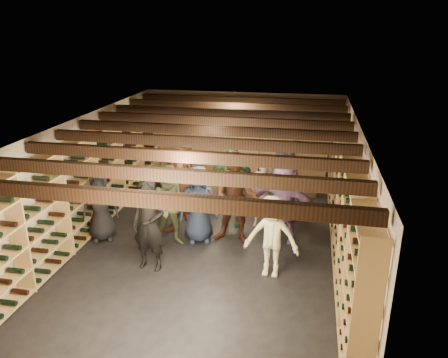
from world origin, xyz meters
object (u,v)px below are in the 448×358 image
crate_stack_left (206,197)px  person_11 (283,201)px  person_6 (198,204)px  person_3 (272,237)px  person_10 (231,184)px  person_5 (179,191)px  person_7 (263,193)px  person_2 (171,206)px  person_1 (149,225)px  crate_loose (305,193)px  crate_stack_right (215,191)px  person_0 (100,206)px  person_12 (284,182)px  person_8 (236,199)px

crate_stack_left → person_11: size_ratio=0.40×
person_6 → person_3: bearing=-53.6°
person_10 → person_11: bearing=-30.8°
person_5 → person_6: 0.57m
person_11 → person_7: bearing=153.3°
crate_stack_left → person_3: size_ratio=0.46×
person_2 → person_1: bearing=-115.8°
person_2 → crate_stack_left: bearing=64.1°
person_6 → person_1: bearing=-136.3°
crate_loose → person_6: size_ratio=0.32×
crate_stack_left → crate_stack_right: size_ratio=1.27×
person_10 → person_0: bearing=-158.3°
person_11 → person_12: person_12 is taller
person_0 → person_5: bearing=1.2°
person_0 → person_3: bearing=-32.5°
crate_stack_left → person_1: bearing=-97.8°
crate_stack_right → person_1: person_1 is taller
crate_loose → person_1: bearing=-123.2°
person_0 → person_11: bearing=-10.2°
crate_loose → person_8: person_8 is taller
person_1 → person_12: (2.17, 2.63, 0.01)m
crate_stack_left → person_2: person_2 is taller
crate_loose → person_12: (-0.49, -1.44, 0.78)m
crate_loose → person_7: 2.25m
person_5 → person_10: bearing=50.7°
person_11 → crate_loose: bearing=102.9°
person_2 → crate_stack_right: bearing=64.1°
crate_stack_left → person_12: size_ratio=0.39×
person_1 → person_7: (1.78, 2.11, -0.09)m
person_3 → person_11: (0.09, 1.40, 0.10)m
crate_loose → person_5: (-2.55, -2.58, 0.84)m
person_6 → person_5: bearing=129.2°
person_10 → crate_stack_left: bearing=135.9°
person_2 → person_3: bearing=-37.6°
person_6 → person_10: person_10 is taller
crate_stack_right → person_3: person_3 is taller
person_11 → person_2: bearing=-139.3°
person_11 → crate_stack_left: bearing=171.9°
person_3 → crate_stack_left: bearing=130.4°
person_10 → person_7: bearing=-6.3°
person_0 → person_11: size_ratio=0.88×
person_8 → person_12: person_8 is taller
person_8 → person_10: size_ratio=1.01×
person_11 → person_1: bearing=-122.0°
crate_stack_left → person_3: person_3 is taller
person_2 → person_10: (0.96, 1.23, 0.09)m
person_5 → crate_stack_right: bearing=96.5°
person_3 → person_12: size_ratio=0.86×
person_3 → person_11: person_11 is taller
person_1 → person_11: person_1 is taller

